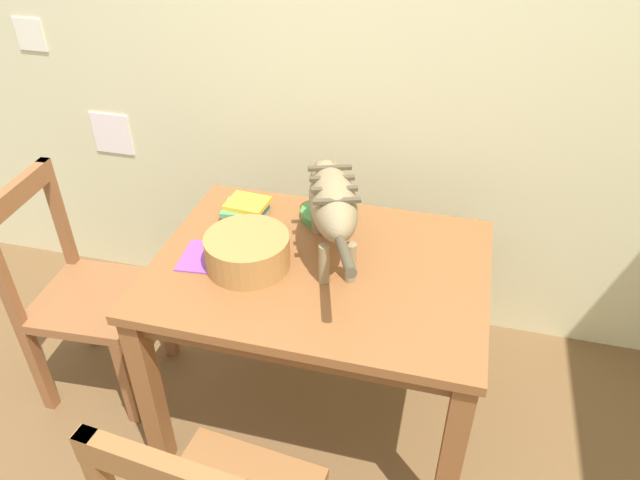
{
  "coord_description": "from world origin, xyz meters",
  "views": [
    {
      "loc": [
        0.48,
        -0.5,
        1.97
      ],
      "look_at": [
        0.08,
        1.05,
        0.85
      ],
      "focal_mm": 33.07,
      "sensor_mm": 36.0,
      "label": 1
    }
  ],
  "objects": [
    {
      "name": "wall_rear",
      "position": [
        -0.0,
        1.78,
        1.25
      ],
      "size": [
        4.4,
        0.11,
        2.5
      ],
      "color": "beige",
      "rests_on": "ground_plane"
    },
    {
      "name": "dining_table",
      "position": [
        0.08,
        1.05,
        0.65
      ],
      "size": [
        1.13,
        0.84,
        0.75
      ],
      "color": "brown",
      "rests_on": "ground_plane"
    },
    {
      "name": "cat",
      "position": [
        0.1,
        1.13,
        0.96
      ],
      "size": [
        0.31,
        0.71,
        0.3
      ],
      "rotation": [
        0.0,
        0.0,
        0.34
      ],
      "color": "#8B7752",
      "rests_on": "dining_table"
    },
    {
      "name": "saucer_bowl",
      "position": [
        0.02,
        1.34,
        0.77
      ],
      "size": [
        0.19,
        0.19,
        0.03
      ],
      "primitive_type": "cylinder",
      "color": "#418F42",
      "rests_on": "dining_table"
    },
    {
      "name": "coffee_mug",
      "position": [
        0.03,
        1.34,
        0.82
      ],
      "size": [
        0.12,
        0.08,
        0.08
      ],
      "color": "red",
      "rests_on": "saucer_bowl"
    },
    {
      "name": "magazine",
      "position": [
        -0.28,
        0.99,
        0.75
      ],
      "size": [
        0.26,
        0.2,
        0.01
      ],
      "primitive_type": "cube",
      "rotation": [
        0.0,
        0.0,
        0.1
      ],
      "color": "purple",
      "rests_on": "dining_table"
    },
    {
      "name": "book_stack",
      "position": [
        -0.28,
        1.28,
        0.78
      ],
      "size": [
        0.18,
        0.15,
        0.06
      ],
      "color": "#388BC2",
      "rests_on": "dining_table"
    },
    {
      "name": "wicker_basket",
      "position": [
        -0.16,
        0.98,
        0.81
      ],
      "size": [
        0.29,
        0.29,
        0.12
      ],
      "color": "#B0783D",
      "rests_on": "dining_table"
    },
    {
      "name": "wooden_chair_far",
      "position": [
        -0.87,
        0.98,
        0.47
      ],
      "size": [
        0.45,
        0.45,
        0.95
      ],
      "rotation": [
        0.0,
        0.0,
        -1.5
      ],
      "color": "brown",
      "rests_on": "ground_plane"
    }
  ]
}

